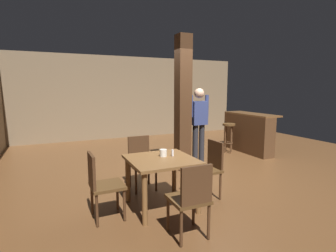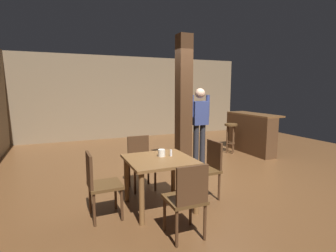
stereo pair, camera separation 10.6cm
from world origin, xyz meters
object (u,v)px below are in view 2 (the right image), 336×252
at_px(napkin_cup, 162,153).
at_px(salt_shaker, 171,153).
at_px(dining_table, 159,167).
at_px(chair_south, 187,197).
at_px(chair_east, 208,166).
at_px(bar_stool_near, 231,131).
at_px(chair_north, 140,160).
at_px(bar_counter, 250,133).
at_px(chair_west, 99,182).
at_px(standing_person, 200,122).

distance_m(napkin_cup, salt_shaker, 0.14).
relative_size(dining_table, chair_south, 1.03).
xyz_separation_m(chair_east, salt_shaker, (-0.63, 0.02, 0.27)).
bearing_deg(bar_stool_near, napkin_cup, -142.32).
bearing_deg(napkin_cup, bar_stool_near, 37.68).
bearing_deg(bar_stool_near, dining_table, -141.84).
distance_m(chair_north, chair_east, 1.17).
distance_m(chair_south, bar_stool_near, 4.31).
xyz_separation_m(bar_counter, bar_stool_near, (-0.53, 0.14, 0.05)).
xyz_separation_m(dining_table, bar_counter, (3.44, 2.15, -0.07)).
height_order(chair_north, chair_south, same).
bearing_deg(bar_stool_near, chair_west, -148.54).
distance_m(chair_south, bar_counter, 4.59).
xyz_separation_m(chair_north, salt_shaker, (0.24, -0.77, 0.27)).
distance_m(standing_person, bar_counter, 2.13).
relative_size(chair_east, bar_stool_near, 1.13).
bearing_deg(bar_counter, chair_east, -141.00).
relative_size(chair_south, standing_person, 0.52).
xyz_separation_m(chair_west, napkin_cup, (0.92, 0.11, 0.28)).
distance_m(chair_east, napkin_cup, 0.81).
distance_m(chair_west, bar_counter, 4.80).
relative_size(dining_table, chair_west, 1.03).
bearing_deg(standing_person, chair_east, -114.63).
relative_size(chair_north, chair_west, 1.00).
bearing_deg(bar_stool_near, chair_north, -153.53).
height_order(dining_table, chair_north, chair_north).
height_order(napkin_cup, bar_stool_near, napkin_cup).
height_order(salt_shaker, bar_stool_near, salt_shaker).
bearing_deg(dining_table, salt_shaker, 13.99).
bearing_deg(chair_north, chair_south, -89.05).
xyz_separation_m(chair_east, napkin_cup, (-0.76, 0.06, 0.28)).
relative_size(dining_table, salt_shaker, 9.58).
height_order(napkin_cup, standing_person, standing_person).
relative_size(chair_south, napkin_cup, 8.50).
bearing_deg(chair_west, chair_north, 45.63).
height_order(dining_table, chair_east, chair_east).
distance_m(chair_south, chair_west, 1.22).
relative_size(dining_table, bar_stool_near, 1.16).
distance_m(chair_south, salt_shaker, 1.00).
relative_size(chair_west, bar_counter, 0.55).
bearing_deg(dining_table, standing_person, 44.52).
relative_size(chair_east, chair_west, 1.00).
bearing_deg(dining_table, bar_counter, 31.99).
bearing_deg(bar_stool_near, chair_east, -132.76).
bearing_deg(chair_north, napkin_cup, -81.84).
bearing_deg(bar_counter, chair_south, -138.59).
distance_m(salt_shaker, bar_stool_near, 3.52).
bearing_deg(salt_shaker, bar_stool_near, 39.55).
distance_m(salt_shaker, bar_counter, 3.86).
bearing_deg(standing_person, bar_stool_near, 30.19).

